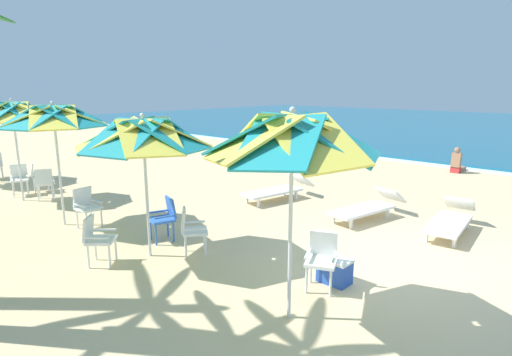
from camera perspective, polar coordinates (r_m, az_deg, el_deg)
The scene contains 18 objects.
ground_plane at distance 7.80m, azimuth 18.51°, elevation -10.86°, with size 80.00×80.00×0.00m, color beige.
beach_umbrella_0 at distance 5.06m, azimuth 4.97°, elevation 5.36°, with size 2.20×2.20×2.77m.
plastic_chair_0 at distance 6.43m, azimuth 8.99°, elevation -10.62°, with size 0.59×0.60×0.87m.
beach_umbrella_1 at distance 7.36m, azimuth -15.18°, elevation 5.72°, with size 2.35×2.35×2.57m.
plastic_chair_1 at distance 7.64m, azimuth -20.96°, elevation -7.53°, with size 0.63×0.63×0.87m.
plastic_chair_2 at distance 8.42m, azimuth -12.39°, elevation -5.14°, with size 0.55×0.57×0.87m.
plastic_chair_3 at distance 7.64m, azimuth -8.90°, elevation -6.84°, with size 0.62×0.63×0.87m.
beach_umbrella_2 at distance 9.78m, azimuth -25.97°, elevation 7.50°, with size 2.23×2.23×2.71m.
plastic_chair_4 at distance 9.70m, azimuth -22.21°, elevation -3.46°, with size 0.52×0.49×0.87m.
beach_umbrella_3 at distance 12.50m, azimuth -30.38°, elevation 7.72°, with size 2.01×2.01×2.71m.
plastic_chair_5 at distance 12.50m, azimuth -26.99°, elevation -0.49°, with size 0.61×0.59×0.87m.
plastic_chair_6 at distance 13.57m, azimuth -27.74°, elevation 0.36°, with size 0.55×0.57×0.87m.
plastic_chair_7 at distance 13.45m, azimuth -29.68°, elevation 0.06°, with size 0.58×0.56×0.87m.
sun_lounger_1 at distance 9.61m, azimuth 25.11°, elevation -5.19°, with size 0.86×2.20×0.62m.
sun_lounger_2 at distance 9.95m, azimuth 15.02°, elevation -3.84°, with size 1.02×2.22×0.62m.
sun_lounger_3 at distance 11.23m, azimuth 3.00°, elevation -1.59°, with size 1.00×2.22×0.62m.
cooler_box at distance 6.73m, azimuth 10.71°, elevation -12.33°, with size 0.50×0.34×0.40m.
beachgoer_seated at distance 16.48m, azimuth 25.86°, elevation 1.73°, with size 0.30×0.93×0.92m.
Camera 1 is at (2.80, -6.63, 3.00)m, focal length 29.20 mm.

